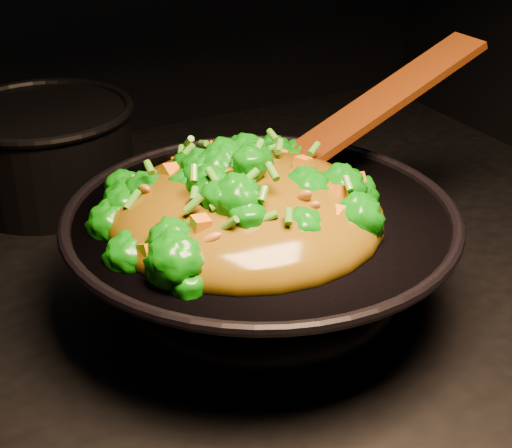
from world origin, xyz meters
TOP-DOWN VIEW (x-y plane):
  - wok at (0.08, -0.06)m, footprint 0.39×0.39m
  - stir_fry at (0.06, -0.06)m, footprint 0.34×0.34m
  - spatula at (0.23, -0.00)m, footprint 0.30×0.06m
  - back_pot at (-0.04, 0.29)m, footprint 0.22×0.22m

SIDE VIEW (x-z plane):
  - wok at x=0.08m, z-range 0.90..1.00m
  - back_pot at x=-0.04m, z-range 0.90..1.02m
  - stir_fry at x=0.06m, z-range 1.00..1.09m
  - spatula at x=0.23m, z-range 0.99..1.12m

